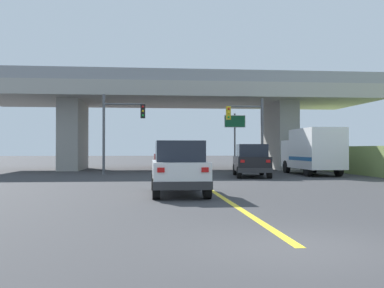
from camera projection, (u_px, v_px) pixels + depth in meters
name	position (u px, v px, depth m)	size (l,w,h in m)	color
ground	(178.00, 169.00, 38.70)	(160.00, 160.00, 0.00)	#353538
overpass_bridge	(178.00, 105.00, 38.77)	(32.58, 10.47, 7.77)	#A8A59E
lane_divider_stripe	(203.00, 185.00, 21.69)	(0.20, 27.98, 0.01)	yellow
suv_lead	(179.00, 168.00, 17.01)	(2.01, 4.59, 2.02)	silver
suv_crossing	(251.00, 160.00, 27.87)	(2.53, 4.82, 2.02)	black
box_truck	(313.00, 151.00, 30.07)	(2.33, 6.47, 3.06)	silver
sedan_oncoming	(164.00, 156.00, 43.38)	(2.04, 4.68, 2.02)	maroon
traffic_signal_nearside	(250.00, 125.00, 32.45)	(2.74, 0.36, 5.38)	#56595E
traffic_signal_farside	(118.00, 124.00, 30.68)	(2.90, 0.36, 5.46)	#56595E
highway_sign	(235.00, 128.00, 37.49)	(1.76, 0.17, 4.71)	slate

